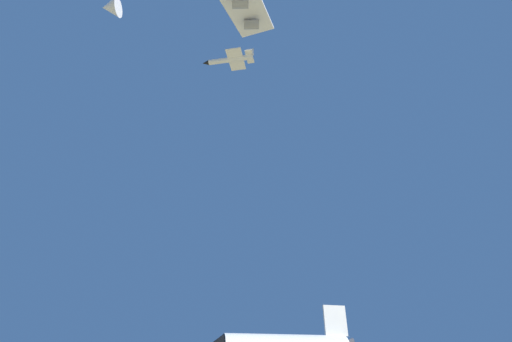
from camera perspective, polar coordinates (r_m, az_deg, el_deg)
The scene contains 1 object.
chase_jet_lead at distance 104.06m, azimuth -4.25°, elevation 17.96°, with size 15.31×8.58×4.00m.
Camera 1 is at (1.36, 99.84, 1.46)m, focal length 24.09 mm.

